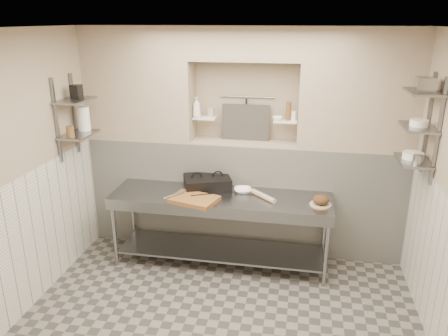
% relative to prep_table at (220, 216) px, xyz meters
% --- Properties ---
extents(floor, '(4.00, 3.90, 0.10)m').
position_rel_prep_table_xyz_m(floor, '(0.20, -1.18, -0.69)').
color(floor, '#66605A').
rests_on(floor, ground).
extents(ceiling, '(4.00, 3.90, 0.10)m').
position_rel_prep_table_xyz_m(ceiling, '(0.20, -1.18, 2.21)').
color(ceiling, silver).
rests_on(ceiling, ground).
extents(wall_left, '(0.10, 3.90, 2.80)m').
position_rel_prep_table_xyz_m(wall_left, '(-1.85, -1.18, 0.76)').
color(wall_left, gray).
rests_on(wall_left, ground).
extents(wall_back, '(4.00, 0.10, 2.80)m').
position_rel_prep_table_xyz_m(wall_back, '(0.20, 0.82, 0.76)').
color(wall_back, gray).
rests_on(wall_back, ground).
extents(backwall_lower, '(4.00, 0.40, 1.40)m').
position_rel_prep_table_xyz_m(backwall_lower, '(0.20, 0.57, 0.06)').
color(backwall_lower, silver).
rests_on(backwall_lower, floor).
extents(alcove_sill, '(1.30, 0.40, 0.02)m').
position_rel_prep_table_xyz_m(alcove_sill, '(0.20, 0.57, 0.77)').
color(alcove_sill, gray).
rests_on(alcove_sill, backwall_lower).
extents(backwall_pillar_left, '(1.35, 0.40, 1.40)m').
position_rel_prep_table_xyz_m(backwall_pillar_left, '(-1.13, 0.57, 1.46)').
color(backwall_pillar_left, gray).
rests_on(backwall_pillar_left, backwall_lower).
extents(backwall_pillar_right, '(1.35, 0.40, 1.40)m').
position_rel_prep_table_xyz_m(backwall_pillar_right, '(1.52, 0.57, 1.46)').
color(backwall_pillar_right, gray).
rests_on(backwall_pillar_right, backwall_lower).
extents(backwall_header, '(1.30, 0.40, 0.40)m').
position_rel_prep_table_xyz_m(backwall_header, '(0.20, 0.57, 1.96)').
color(backwall_header, gray).
rests_on(backwall_header, backwall_lower).
extents(wainscot_left, '(0.02, 3.90, 1.40)m').
position_rel_prep_table_xyz_m(wainscot_left, '(-1.79, -1.18, 0.06)').
color(wainscot_left, silver).
rests_on(wainscot_left, floor).
extents(wainscot_right, '(0.02, 3.90, 1.40)m').
position_rel_prep_table_xyz_m(wainscot_right, '(2.19, -1.18, 0.06)').
color(wainscot_right, silver).
rests_on(wainscot_right, floor).
extents(alcove_shelf_left, '(0.28, 0.16, 0.02)m').
position_rel_prep_table_xyz_m(alcove_shelf_left, '(-0.30, 0.57, 1.06)').
color(alcove_shelf_left, white).
rests_on(alcove_shelf_left, backwall_lower).
extents(alcove_shelf_right, '(0.28, 0.16, 0.02)m').
position_rel_prep_table_xyz_m(alcove_shelf_right, '(0.70, 0.57, 1.06)').
color(alcove_shelf_right, white).
rests_on(alcove_shelf_right, backwall_lower).
extents(utensil_rail, '(0.70, 0.02, 0.02)m').
position_rel_prep_table_xyz_m(utensil_rail, '(0.20, 0.74, 1.31)').
color(utensil_rail, gray).
rests_on(utensil_rail, wall_back).
extents(hanging_steel, '(0.02, 0.02, 0.30)m').
position_rel_prep_table_xyz_m(hanging_steel, '(0.20, 0.72, 1.14)').
color(hanging_steel, black).
rests_on(hanging_steel, utensil_rail).
extents(splash_panel, '(0.60, 0.08, 0.45)m').
position_rel_prep_table_xyz_m(splash_panel, '(0.20, 0.67, 1.00)').
color(splash_panel, '#383330').
rests_on(splash_panel, alcove_sill).
extents(shelf_rail_left_a, '(0.03, 0.03, 0.95)m').
position_rel_prep_table_xyz_m(shelf_rail_left_a, '(-1.78, 0.07, 1.16)').
color(shelf_rail_left_a, slate).
rests_on(shelf_rail_left_a, wall_left).
extents(shelf_rail_left_b, '(0.03, 0.03, 0.95)m').
position_rel_prep_table_xyz_m(shelf_rail_left_b, '(-1.78, -0.33, 1.16)').
color(shelf_rail_left_b, slate).
rests_on(shelf_rail_left_b, wall_left).
extents(wall_shelf_left_lower, '(0.30, 0.50, 0.02)m').
position_rel_prep_table_xyz_m(wall_shelf_left_lower, '(-1.64, -0.13, 0.96)').
color(wall_shelf_left_lower, slate).
rests_on(wall_shelf_left_lower, wall_left).
extents(wall_shelf_left_upper, '(0.30, 0.50, 0.03)m').
position_rel_prep_table_xyz_m(wall_shelf_left_upper, '(-1.64, -0.13, 1.36)').
color(wall_shelf_left_upper, slate).
rests_on(wall_shelf_left_upper, wall_left).
extents(shelf_rail_right_a, '(0.03, 0.03, 1.05)m').
position_rel_prep_table_xyz_m(shelf_rail_right_a, '(2.17, 0.07, 1.21)').
color(shelf_rail_right_a, slate).
rests_on(shelf_rail_right_a, wall_right).
extents(shelf_rail_right_b, '(0.03, 0.03, 1.05)m').
position_rel_prep_table_xyz_m(shelf_rail_right_b, '(2.17, -0.33, 1.21)').
color(shelf_rail_right_b, slate).
rests_on(shelf_rail_right_b, wall_right).
extents(wall_shelf_right_lower, '(0.30, 0.50, 0.02)m').
position_rel_prep_table_xyz_m(wall_shelf_right_lower, '(2.04, -0.13, 0.86)').
color(wall_shelf_right_lower, slate).
rests_on(wall_shelf_right_lower, wall_right).
extents(wall_shelf_right_mid, '(0.30, 0.50, 0.02)m').
position_rel_prep_table_xyz_m(wall_shelf_right_mid, '(2.04, -0.13, 1.21)').
color(wall_shelf_right_mid, slate).
rests_on(wall_shelf_right_mid, wall_right).
extents(wall_shelf_right_upper, '(0.30, 0.50, 0.03)m').
position_rel_prep_table_xyz_m(wall_shelf_right_upper, '(2.04, -0.13, 1.56)').
color(wall_shelf_right_upper, slate).
rests_on(wall_shelf_right_upper, wall_right).
extents(prep_table, '(2.60, 0.70, 0.90)m').
position_rel_prep_table_xyz_m(prep_table, '(0.00, 0.00, 0.00)').
color(prep_table, gray).
rests_on(prep_table, floor).
extents(panini_press, '(0.65, 0.57, 0.15)m').
position_rel_prep_table_xyz_m(panini_press, '(-0.20, 0.21, 0.33)').
color(panini_press, black).
rests_on(panini_press, prep_table).
extents(cutting_board, '(0.60, 0.49, 0.05)m').
position_rel_prep_table_xyz_m(cutting_board, '(-0.27, -0.21, 0.28)').
color(cutting_board, brown).
rests_on(cutting_board, prep_table).
extents(knife_blade, '(0.25, 0.13, 0.01)m').
position_rel_prep_table_xyz_m(knife_blade, '(-0.19, -0.11, 0.31)').
color(knife_blade, gray).
rests_on(knife_blade, cutting_board).
extents(tongs, '(0.19, 0.25, 0.03)m').
position_rel_prep_table_xyz_m(tongs, '(-0.50, -0.21, 0.32)').
color(tongs, gray).
rests_on(tongs, cutting_board).
extents(mixing_bowl, '(0.25, 0.25, 0.05)m').
position_rel_prep_table_xyz_m(mixing_bowl, '(0.24, 0.16, 0.28)').
color(mixing_bowl, white).
rests_on(mixing_bowl, prep_table).
extents(rolling_pin, '(0.32, 0.31, 0.06)m').
position_rel_prep_table_xyz_m(rolling_pin, '(0.50, 0.02, 0.29)').
color(rolling_pin, tan).
rests_on(rolling_pin, prep_table).
extents(bread_board, '(0.24, 0.24, 0.01)m').
position_rel_prep_table_xyz_m(bread_board, '(1.15, -0.06, 0.26)').
color(bread_board, tan).
rests_on(bread_board, prep_table).
extents(bread_loaf, '(0.18, 0.18, 0.11)m').
position_rel_prep_table_xyz_m(bread_loaf, '(1.15, -0.06, 0.33)').
color(bread_loaf, '#4C2D19').
rests_on(bread_loaf, bread_board).
extents(bottle_soap, '(0.10, 0.10, 0.25)m').
position_rel_prep_table_xyz_m(bottle_soap, '(-0.39, 0.52, 1.20)').
color(bottle_soap, white).
rests_on(bottle_soap, alcove_shelf_left).
extents(jar_alcove, '(0.07, 0.07, 0.11)m').
position_rel_prep_table_xyz_m(jar_alcove, '(-0.23, 0.60, 1.12)').
color(jar_alcove, gray).
rests_on(jar_alcove, alcove_shelf_left).
extents(bowl_alcove, '(0.15, 0.15, 0.04)m').
position_rel_prep_table_xyz_m(bowl_alcove, '(0.60, 0.56, 1.09)').
color(bowl_alcove, white).
rests_on(bowl_alcove, alcove_shelf_right).
extents(condiment_a, '(0.06, 0.06, 0.23)m').
position_rel_prep_table_xyz_m(condiment_a, '(0.73, 0.56, 1.18)').
color(condiment_a, brown).
rests_on(condiment_a, alcove_shelf_right).
extents(condiment_b, '(0.06, 0.06, 0.22)m').
position_rel_prep_table_xyz_m(condiment_b, '(0.72, 0.56, 1.18)').
color(condiment_b, brown).
rests_on(condiment_b, alcove_shelf_right).
extents(condiment_c, '(0.07, 0.07, 0.11)m').
position_rel_prep_table_xyz_m(condiment_c, '(0.79, 0.57, 1.13)').
color(condiment_c, white).
rests_on(condiment_c, alcove_shelf_right).
extents(jug_left, '(0.14, 0.14, 0.28)m').
position_rel_prep_table_xyz_m(jug_left, '(-1.64, 0.02, 1.11)').
color(jug_left, white).
rests_on(jug_left, wall_shelf_left_lower).
extents(jar_left, '(0.09, 0.09, 0.13)m').
position_rel_prep_table_xyz_m(jar_left, '(-1.64, -0.31, 1.04)').
color(jar_left, brown).
rests_on(jar_left, wall_shelf_left_lower).
extents(box_left_upper, '(0.12, 0.12, 0.15)m').
position_rel_prep_table_xyz_m(box_left_upper, '(-1.64, -0.08, 1.45)').
color(box_left_upper, black).
rests_on(box_left_upper, wall_shelf_left_upper).
extents(bowl_right, '(0.21, 0.21, 0.06)m').
position_rel_prep_table_xyz_m(bowl_right, '(2.04, -0.10, 0.90)').
color(bowl_right, white).
rests_on(bowl_right, wall_shelf_right_lower).
extents(canister_right, '(0.09, 0.09, 0.09)m').
position_rel_prep_table_xyz_m(canister_right, '(2.04, -0.29, 0.92)').
color(canister_right, gray).
rests_on(canister_right, wall_shelf_right_lower).
extents(bowl_right_mid, '(0.18, 0.18, 0.07)m').
position_rel_prep_table_xyz_m(bowl_right_mid, '(2.04, -0.14, 1.25)').
color(bowl_right_mid, white).
rests_on(bowl_right_mid, wall_shelf_right_mid).
extents(basket_right, '(0.18, 0.22, 0.13)m').
position_rel_prep_table_xyz_m(basket_right, '(2.04, -0.17, 1.64)').
color(basket_right, gray).
rests_on(basket_right, wall_shelf_right_upper).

